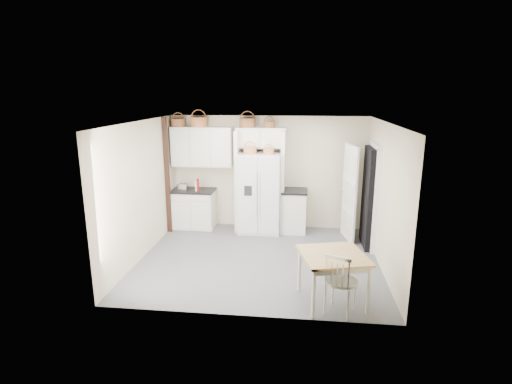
# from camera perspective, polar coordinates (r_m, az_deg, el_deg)

# --- Properties ---
(floor) EXTENTS (4.50, 4.50, 0.00)m
(floor) POSITION_cam_1_polar(r_m,az_deg,el_deg) (7.76, 0.39, -9.58)
(floor) COLOR #494A52
(floor) RESTS_ON ground
(ceiling) EXTENTS (4.50, 4.50, 0.00)m
(ceiling) POSITION_cam_1_polar(r_m,az_deg,el_deg) (7.12, 0.43, 9.94)
(ceiling) COLOR white
(ceiling) RESTS_ON wall_back
(wall_back) EXTENTS (4.50, 0.00, 4.50)m
(wall_back) POSITION_cam_1_polar(r_m,az_deg,el_deg) (9.28, 1.72, 2.80)
(wall_back) COLOR beige
(wall_back) RESTS_ON floor
(wall_left) EXTENTS (0.00, 4.00, 4.00)m
(wall_left) POSITION_cam_1_polar(r_m,az_deg,el_deg) (7.89, -16.07, 0.23)
(wall_left) COLOR beige
(wall_left) RESTS_ON floor
(wall_right) EXTENTS (0.00, 4.00, 4.00)m
(wall_right) POSITION_cam_1_polar(r_m,az_deg,el_deg) (7.45, 17.89, -0.72)
(wall_right) COLOR beige
(wall_right) RESTS_ON floor
(refrigerator) EXTENTS (0.93, 0.75, 1.80)m
(refrigerator) POSITION_cam_1_polar(r_m,az_deg,el_deg) (9.00, 0.55, -0.14)
(refrigerator) COLOR silver
(refrigerator) RESTS_ON floor
(base_cab_left) EXTENTS (0.95, 0.60, 0.88)m
(base_cab_left) POSITION_cam_1_polar(r_m,az_deg,el_deg) (9.49, -8.83, -2.46)
(base_cab_left) COLOR silver
(base_cab_left) RESTS_ON floor
(base_cab_right) EXTENTS (0.53, 0.64, 0.93)m
(base_cab_right) POSITION_cam_1_polar(r_m,az_deg,el_deg) (9.16, 5.46, -2.79)
(base_cab_right) COLOR silver
(base_cab_right) RESTS_ON floor
(dining_table) EXTENTS (1.13, 1.13, 0.77)m
(dining_table) POSITION_cam_1_polar(r_m,az_deg,el_deg) (6.27, 10.82, -12.00)
(dining_table) COLOR olive
(dining_table) RESTS_ON floor
(windsor_chair) EXTENTS (0.62, 0.60, 0.99)m
(windsor_chair) POSITION_cam_1_polar(r_m,az_deg,el_deg) (5.96, 12.05, -12.35)
(windsor_chair) COLOR silver
(windsor_chair) RESTS_ON floor
(counter_left) EXTENTS (0.98, 0.64, 0.04)m
(counter_left) POSITION_cam_1_polar(r_m,az_deg,el_deg) (9.37, -8.94, 0.22)
(counter_left) COLOR black
(counter_left) RESTS_ON base_cab_left
(counter_right) EXTENTS (0.57, 0.68, 0.04)m
(counter_right) POSITION_cam_1_polar(r_m,az_deg,el_deg) (9.03, 5.53, 0.17)
(counter_right) COLOR black
(counter_right) RESTS_ON base_cab_right
(toaster) EXTENTS (0.24, 0.16, 0.16)m
(toaster) POSITION_cam_1_polar(r_m,az_deg,el_deg) (9.32, -10.41, 0.70)
(toaster) COLOR silver
(toaster) RESTS_ON counter_left
(cookbook_red) EXTENTS (0.06, 0.18, 0.26)m
(cookbook_red) POSITION_cam_1_polar(r_m,az_deg,el_deg) (9.23, -8.30, 0.99)
(cookbook_red) COLOR maroon
(cookbook_red) RESTS_ON counter_left
(cookbook_cream) EXTENTS (0.04, 0.16, 0.24)m
(cookbook_cream) POSITION_cam_1_polar(r_m,az_deg,el_deg) (9.24, -8.47, 0.94)
(cookbook_cream) COLOR beige
(cookbook_cream) RESTS_ON counter_left
(basket_upper_a) EXTENTS (0.32, 0.32, 0.18)m
(basket_upper_a) POSITION_cam_1_polar(r_m,az_deg,el_deg) (9.35, -11.06, 9.69)
(basket_upper_a) COLOR brown
(basket_upper_a) RESTS_ON upper_cabinet
(basket_upper_b) EXTENTS (0.37, 0.37, 0.22)m
(basket_upper_b) POSITION_cam_1_polar(r_m,az_deg,el_deg) (9.21, -8.17, 9.88)
(basket_upper_b) COLOR #9C522A
(basket_upper_b) RESTS_ON upper_cabinet
(basket_bridge_a) EXTENTS (0.36, 0.36, 0.20)m
(basket_bridge_a) POSITION_cam_1_polar(r_m,az_deg,el_deg) (9.00, -1.22, 9.86)
(basket_bridge_a) COLOR brown
(basket_bridge_a) RESTS_ON bridge_cabinet
(basket_bridge_b) EXTENTS (0.24, 0.24, 0.14)m
(basket_bridge_b) POSITION_cam_1_polar(r_m,az_deg,el_deg) (8.95, 1.88, 9.63)
(basket_bridge_b) COLOR brown
(basket_bridge_b) RESTS_ON bridge_cabinet
(basket_fridge_a) EXTENTS (0.28, 0.28, 0.15)m
(basket_fridge_a) POSITION_cam_1_polar(r_m,az_deg,el_deg) (8.74, -0.86, 5.96)
(basket_fridge_a) COLOR #9C522A
(basket_fridge_a) RESTS_ON refrigerator
(basket_fridge_b) EXTENTS (0.22, 0.22, 0.12)m
(basket_fridge_b) POSITION_cam_1_polar(r_m,az_deg,el_deg) (8.70, 1.80, 5.82)
(basket_fridge_b) COLOR #9C522A
(basket_fridge_b) RESTS_ON refrigerator
(upper_cabinet) EXTENTS (1.40, 0.34, 0.90)m
(upper_cabinet) POSITION_cam_1_polar(r_m,az_deg,el_deg) (9.26, -7.69, 6.42)
(upper_cabinet) COLOR silver
(upper_cabinet) RESTS_ON wall_back
(bridge_cabinet) EXTENTS (1.12, 0.34, 0.45)m
(bridge_cabinet) POSITION_cam_1_polar(r_m,az_deg,el_deg) (9.00, 0.71, 7.77)
(bridge_cabinet) COLOR silver
(bridge_cabinet) RESTS_ON wall_back
(fridge_panel_left) EXTENTS (0.08, 0.60, 2.30)m
(fridge_panel_left) POSITION_cam_1_polar(r_m,az_deg,el_deg) (9.09, -2.59, 1.60)
(fridge_panel_left) COLOR silver
(fridge_panel_left) RESTS_ON floor
(fridge_panel_right) EXTENTS (0.08, 0.60, 2.30)m
(fridge_panel_right) POSITION_cam_1_polar(r_m,az_deg,el_deg) (8.99, 3.84, 1.44)
(fridge_panel_right) COLOR silver
(fridge_panel_right) RESTS_ON floor
(trim_post) EXTENTS (0.09, 0.09, 2.60)m
(trim_post) POSITION_cam_1_polar(r_m,az_deg,el_deg) (9.10, -12.58, 2.25)
(trim_post) COLOR black
(trim_post) RESTS_ON floor
(doorway_void) EXTENTS (0.18, 0.85, 2.05)m
(doorway_void) POSITION_cam_1_polar(r_m,az_deg,el_deg) (8.45, 15.88, -0.78)
(doorway_void) COLOR black
(doorway_void) RESTS_ON floor
(door_slab) EXTENTS (0.21, 0.79, 2.05)m
(door_slab) POSITION_cam_1_polar(r_m,az_deg,el_deg) (8.72, 13.21, -0.16)
(door_slab) COLOR white
(door_slab) RESTS_ON floor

